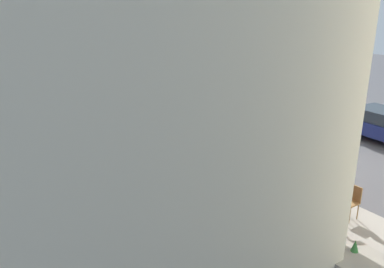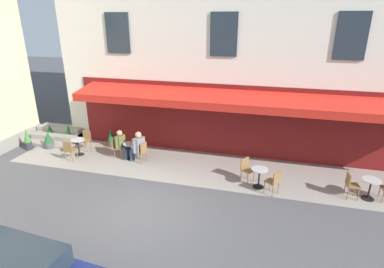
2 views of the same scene
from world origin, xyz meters
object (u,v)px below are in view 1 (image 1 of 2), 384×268
object	(u,v)px
seated_companion_in_olive	(272,175)
potted_plant_mid_terrace	(353,259)
cafe_chair_wicker_by_window	(254,166)
cafe_chair_wicker_facing_street	(192,121)
cafe_table_near_entrance	(263,176)
parked_car_navy	(382,124)
cafe_chair_wicker_near_door	(277,182)
cafe_chair_wicker_under_awning	(143,106)
cafe_table_mid_terrace	(149,109)
seated_patron_in_grey	(257,163)
cafe_table_streetside	(191,126)
cafe_chair_wicker_corner_left	(156,110)
cafe_chair_wicker_kerbside	(320,212)
cafe_chair_wicker_corner_right	(190,129)
cafe_chair_wicker_back_row	(352,199)
potted_plant_under_sign	(273,207)
cafe_table_far_end	(336,207)

from	to	relation	value
seated_companion_in_olive	potted_plant_mid_terrace	size ratio (longest dim) A/B	1.50
cafe_chair_wicker_by_window	cafe_chair_wicker_facing_street	distance (m)	5.60
cafe_table_near_entrance	potted_plant_mid_terrace	bearing A→B (deg)	-17.07
cafe_chair_wicker_facing_street	seated_companion_in_olive	xyz separation A→B (m)	(6.50, -1.41, 0.14)
seated_companion_in_olive	parked_car_navy	bearing A→B (deg)	99.34
cafe_chair_wicker_near_door	cafe_chair_wicker_under_awning	size ratio (longest dim) A/B	1.00
cafe_chair_wicker_by_window	cafe_table_mid_terrace	xyz separation A→B (m)	(-8.62, 0.69, -0.06)
cafe_chair_wicker_facing_street	seated_patron_in_grey	size ratio (longest dim) A/B	0.66
cafe_chair_wicker_under_awning	seated_patron_in_grey	distance (m)	9.49
cafe_chair_wicker_near_door	cafe_chair_wicker_under_awning	distance (m)	10.53
potted_plant_mid_terrace	seated_companion_in_olive	bearing A→B (deg)	161.71
cafe_chair_wicker_under_awning	seated_companion_in_olive	bearing A→B (deg)	-4.77
cafe_chair_wicker_facing_street	seated_companion_in_olive	bearing A→B (deg)	-12.23
cafe_table_streetside	parked_car_navy	distance (m)	8.01
seated_companion_in_olive	cafe_chair_wicker_under_awning	bearing A→B (deg)	175.23
cafe_chair_wicker_corner_left	parked_car_navy	world-z (taller)	parked_car_navy
cafe_chair_wicker_near_door	cafe_table_mid_terrace	world-z (taller)	cafe_chair_wicker_near_door
parked_car_navy	cafe_chair_wicker_kerbside	bearing A→B (deg)	-67.48
cafe_chair_wicker_corner_right	cafe_chair_wicker_back_row	xyz separation A→B (m)	(7.51, 0.19, 0.00)
cafe_chair_wicker_corner_left	cafe_chair_wicker_near_door	bearing A→B (deg)	-5.98
cafe_chair_wicker_corner_right	cafe_chair_wicker_corner_left	bearing A→B (deg)	175.57
potted_plant_mid_terrace	cafe_chair_wicker_facing_street	bearing A→B (deg)	165.60
cafe_chair_wicker_near_door	cafe_table_streetside	bearing A→B (deg)	170.13
cafe_table_near_entrance	cafe_table_mid_terrace	size ratio (longest dim) A/B	1.00
cafe_table_streetside	cafe_chair_wicker_corner_left	bearing A→B (deg)	-177.94
cafe_chair_wicker_kerbside	parked_car_navy	size ratio (longest dim) A/B	0.21
potted_plant_mid_terrace	cafe_chair_wicker_kerbside	bearing A→B (deg)	152.72
potted_plant_under_sign	cafe_chair_wicker_back_row	bearing A→B (deg)	63.85
cafe_chair_wicker_near_door	cafe_chair_wicker_under_awning	xyz separation A→B (m)	(-10.49, 0.88, 0.00)
seated_companion_in_olive	parked_car_navy	world-z (taller)	parked_car_navy
cafe_chair_wicker_corner_left	seated_companion_in_olive	size ratio (longest dim) A/B	0.71
cafe_chair_wicker_by_window	cafe_table_far_end	size ratio (longest dim) A/B	1.21
cafe_chair_wicker_corner_right	cafe_chair_wicker_under_awning	bearing A→B (deg)	177.76
cafe_chair_wicker_corner_left	seated_companion_in_olive	xyz separation A→B (m)	(9.02, -0.94, 0.14)
cafe_chair_wicker_near_door	potted_plant_under_sign	xyz separation A→B (m)	(0.89, -1.02, -0.11)
seated_patron_in_grey	cafe_table_near_entrance	bearing A→B (deg)	-14.18
parked_car_navy	potted_plant_under_sign	bearing A→B (deg)	-74.69
cafe_chair_wicker_corner_left	parked_car_navy	xyz separation A→B (m)	(7.78, 6.57, 0.16)
potted_plant_under_sign	cafe_chair_wicker_facing_street	bearing A→B (deg)	162.16
cafe_chair_wicker_near_door	cafe_chair_wicker_facing_street	bearing A→B (deg)	167.97
cafe_chair_wicker_by_window	cafe_table_near_entrance	bearing A→B (deg)	-14.18
potted_plant_mid_terrace	cafe_chair_wicker_corner_right	bearing A→B (deg)	168.47
cafe_chair_wicker_facing_street	potted_plant_under_sign	distance (m)	7.99
cafe_chair_wicker_under_awning	cafe_chair_wicker_corner_left	bearing A→B (deg)	3.94
cafe_chair_wicker_by_window	seated_companion_in_olive	xyz separation A→B (m)	(1.03, -0.20, 0.14)
cafe_table_mid_terrace	cafe_chair_wicker_facing_street	world-z (taller)	cafe_chair_wicker_facing_street
cafe_chair_wicker_back_row	seated_patron_in_grey	bearing A→B (deg)	-165.91
cafe_chair_wicker_by_window	seated_companion_in_olive	world-z (taller)	seated_companion_in_olive
seated_companion_in_olive	cafe_table_streetside	bearing A→B (deg)	169.99
cafe_table_streetside	seated_companion_in_olive	xyz separation A→B (m)	(5.97, -1.05, 0.20)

